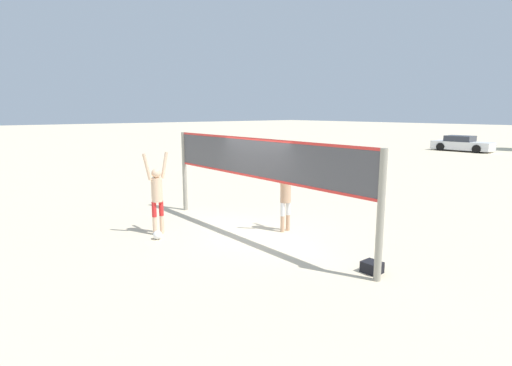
# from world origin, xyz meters

# --- Properties ---
(ground_plane) EXTENTS (200.00, 200.00, 0.00)m
(ground_plane) POSITION_xyz_m (0.00, 0.00, 0.00)
(ground_plane) COLOR beige
(volleyball_net) EXTENTS (7.36, 0.14, 2.53)m
(volleyball_net) POSITION_xyz_m (0.00, 0.00, 1.75)
(volleyball_net) COLOR gray
(volleyball_net) RESTS_ON ground_plane
(player_spiker) EXTENTS (0.28, 0.71, 2.15)m
(player_spiker) POSITION_xyz_m (-1.76, -1.87, 1.13)
(player_spiker) COLOR beige
(player_spiker) RESTS_ON ground_plane
(player_blocker) EXTENTS (0.28, 0.68, 1.96)m
(player_blocker) POSITION_xyz_m (0.19, 0.86, 1.02)
(player_blocker) COLOR tan
(player_blocker) RESTS_ON ground_plane
(volleyball) EXTENTS (0.23, 0.23, 0.23)m
(volleyball) POSITION_xyz_m (-1.36, -2.09, 0.11)
(volleyball) COLOR white
(volleyball) RESTS_ON ground_plane
(gear_bag) EXTENTS (0.36, 0.33, 0.22)m
(gear_bag) POSITION_xyz_m (3.32, 0.26, 0.11)
(gear_bag) COLOR black
(gear_bag) RESTS_ON ground_plane
(parked_car_mid) EXTENTS (4.53, 2.06, 1.24)m
(parked_car_mid) POSITION_xyz_m (-6.59, 27.18, 0.57)
(parked_car_mid) COLOR silver
(parked_car_mid) RESTS_ON ground_plane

